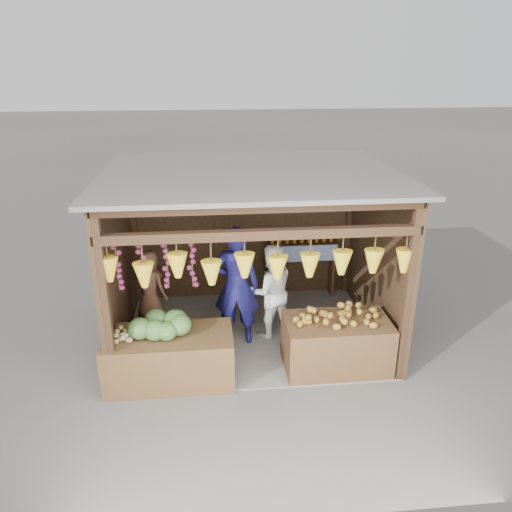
{
  "coord_description": "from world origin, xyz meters",
  "views": [
    {
      "loc": [
        -0.65,
        -7.08,
        4.15
      ],
      "look_at": [
        0.07,
        -0.1,
        1.4
      ],
      "focal_mm": 35.0,
      "sensor_mm": 36.0,
      "label": 1
    }
  ],
  "objects_px": {
    "counter_left": "(170,358)",
    "vendor_seated": "(150,286)",
    "woman_standing": "(271,291)",
    "counter_right": "(336,344)",
    "man_standing": "(236,286)"
  },
  "relations": [
    {
      "from": "vendor_seated",
      "to": "counter_right",
      "type": "bearing_deg",
      "value": -166.59
    },
    {
      "from": "woman_standing",
      "to": "vendor_seated",
      "type": "relative_size",
      "value": 1.34
    },
    {
      "from": "woman_standing",
      "to": "vendor_seated",
      "type": "distance_m",
      "value": 1.88
    },
    {
      "from": "woman_standing",
      "to": "man_standing",
      "type": "bearing_deg",
      "value": 7.16
    },
    {
      "from": "counter_left",
      "to": "man_standing",
      "type": "height_order",
      "value": "man_standing"
    },
    {
      "from": "counter_right",
      "to": "vendor_seated",
      "type": "bearing_deg",
      "value": 157.32
    },
    {
      "from": "man_standing",
      "to": "vendor_seated",
      "type": "height_order",
      "value": "man_standing"
    },
    {
      "from": "counter_right",
      "to": "man_standing",
      "type": "bearing_deg",
      "value": 147.89
    },
    {
      "from": "woman_standing",
      "to": "counter_right",
      "type": "bearing_deg",
      "value": 120.5
    },
    {
      "from": "vendor_seated",
      "to": "counter_left",
      "type": "bearing_deg",
      "value": 141.98
    },
    {
      "from": "woman_standing",
      "to": "vendor_seated",
      "type": "bearing_deg",
      "value": -12.04
    },
    {
      "from": "man_standing",
      "to": "vendor_seated",
      "type": "bearing_deg",
      "value": -4.56
    },
    {
      "from": "woman_standing",
      "to": "counter_left",
      "type": "bearing_deg",
      "value": 26.59
    },
    {
      "from": "counter_left",
      "to": "woman_standing",
      "type": "distance_m",
      "value": 1.92
    },
    {
      "from": "counter_left",
      "to": "vendor_seated",
      "type": "relative_size",
      "value": 1.5
    }
  ]
}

